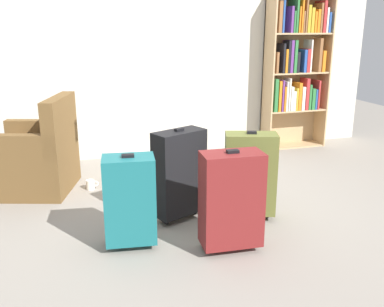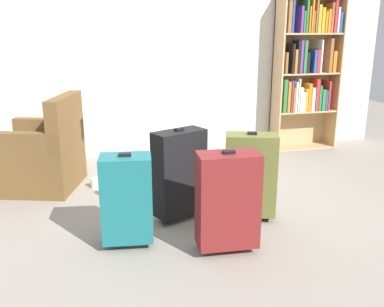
% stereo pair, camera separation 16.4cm
% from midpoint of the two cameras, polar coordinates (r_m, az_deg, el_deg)
% --- Properties ---
extents(ground_plane, '(10.09, 10.09, 0.00)m').
position_cam_midpoint_polar(ground_plane, '(3.53, 0.30, -9.00)').
color(ground_plane, gray).
extents(back_wall, '(5.77, 0.10, 2.60)m').
position_cam_midpoint_polar(back_wall, '(5.19, -6.66, 13.96)').
color(back_wall, beige).
rests_on(back_wall, ground).
extents(bookshelf, '(0.81, 0.29, 1.89)m').
position_cam_midpoint_polar(bookshelf, '(5.65, 12.71, 11.19)').
color(bookshelf, tan).
rests_on(bookshelf, ground).
extents(armchair, '(0.88, 0.88, 0.90)m').
position_cam_midpoint_polar(armchair, '(4.37, -20.76, -0.59)').
color(armchair, brown).
rests_on(armchair, ground).
extents(mug, '(0.12, 0.08, 0.10)m').
position_cam_midpoint_polar(mug, '(4.31, -14.26, -4.00)').
color(mug, white).
rests_on(mug, ground).
extents(suitcase_dark_red, '(0.43, 0.25, 0.73)m').
position_cam_midpoint_polar(suitcase_dark_red, '(2.98, 3.63, -6.06)').
color(suitcase_dark_red, maroon).
rests_on(suitcase_dark_red, ground).
extents(suitcase_teal, '(0.38, 0.28, 0.69)m').
position_cam_midpoint_polar(suitcase_teal, '(3.07, -9.73, -6.03)').
color(suitcase_teal, '#19666B').
rests_on(suitcase_teal, ground).
extents(suitcase_olive, '(0.45, 0.32, 0.73)m').
position_cam_midpoint_polar(suitcase_olive, '(3.49, 6.33, -2.70)').
color(suitcase_olive, brown).
rests_on(suitcase_olive, ground).
extents(suitcase_black, '(0.46, 0.34, 0.76)m').
position_cam_midpoint_polar(suitcase_black, '(3.46, -3.02, -2.58)').
color(suitcase_black, black).
rests_on(suitcase_black, ground).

